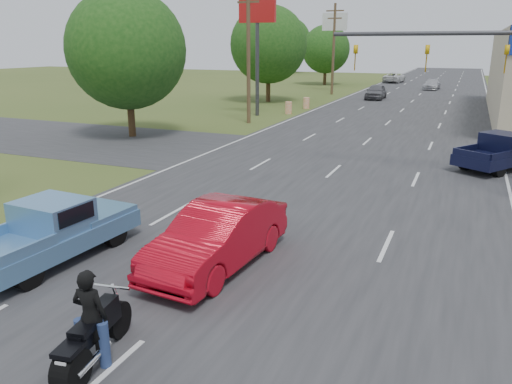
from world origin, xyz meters
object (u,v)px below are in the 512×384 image
at_px(motorcycle, 91,341).
at_px(navy_pickup, 503,151).
at_px(distant_car_white, 394,78).
at_px(distant_car_grey, 376,92).
at_px(distant_car_silver, 432,84).
at_px(red_convertible, 218,237).
at_px(blue_pickup, 55,229).
at_px(rider, 91,321).

height_order(motorcycle, navy_pickup, navy_pickup).
bearing_deg(motorcycle, distant_car_white, 85.08).
relative_size(distant_car_grey, distant_car_silver, 1.01).
bearing_deg(red_convertible, blue_pickup, -159.52).
distance_m(red_convertible, navy_pickup, 16.43).
height_order(red_convertible, distant_car_white, red_convertible).
relative_size(blue_pickup, distant_car_grey, 1.11).
height_order(motorcycle, distant_car_silver, distant_car_silver).
distance_m(blue_pickup, distant_car_white, 70.47).
bearing_deg(red_convertible, navy_pickup, 68.14).
distance_m(red_convertible, blue_pickup, 4.42).
bearing_deg(motorcycle, blue_pickup, 131.12).
relative_size(rider, distant_car_grey, 0.39).
xyz_separation_m(navy_pickup, distant_car_white, (-12.61, 54.52, -0.10)).
bearing_deg(distant_car_grey, motorcycle, -86.39).
bearing_deg(distant_car_grey, rider, -86.40).
relative_size(rider, distant_car_white, 0.33).
relative_size(red_convertible, distant_car_white, 0.93).
distance_m(navy_pickup, distant_car_silver, 44.22).
xyz_separation_m(motorcycle, rider, (-0.01, 0.07, 0.35)).
xyz_separation_m(motorcycle, distant_car_white, (-5.19, 73.91, 0.21)).
height_order(blue_pickup, distant_car_silver, blue_pickup).
xyz_separation_m(red_convertible, blue_pickup, (-4.25, -1.22, 0.01)).
relative_size(motorcycle, distant_car_grey, 0.52).
bearing_deg(rider, red_convertible, -100.68).
height_order(red_convertible, motorcycle, red_convertible).
relative_size(motorcycle, distant_car_white, 0.44).
relative_size(red_convertible, distant_car_silver, 1.10).
bearing_deg(rider, distant_car_silver, -99.92).
bearing_deg(navy_pickup, blue_pickup, -93.15).
distance_m(motorcycle, distant_car_silver, 63.17).
relative_size(red_convertible, distant_car_grey, 1.08).
height_order(distant_car_grey, distant_car_white, distant_car_grey).
distance_m(blue_pickup, navy_pickup, 19.68).
distance_m(motorcycle, blue_pickup, 5.38).
distance_m(red_convertible, distant_car_silver, 58.50).
height_order(blue_pickup, navy_pickup, navy_pickup).
relative_size(motorcycle, navy_pickup, 0.45).
distance_m(red_convertible, distant_car_grey, 43.92).
distance_m(rider, navy_pickup, 20.71).
bearing_deg(red_convertible, distant_car_white, 98.87).
xyz_separation_m(distant_car_grey, distant_car_silver, (4.56, 14.72, -0.12)).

